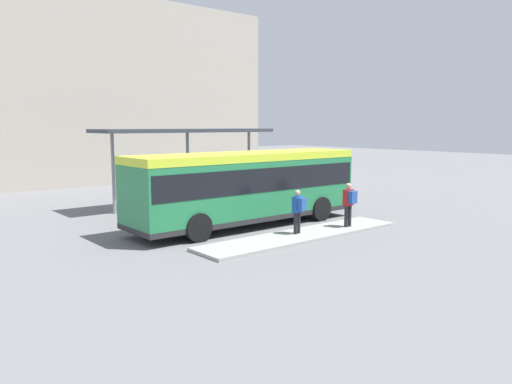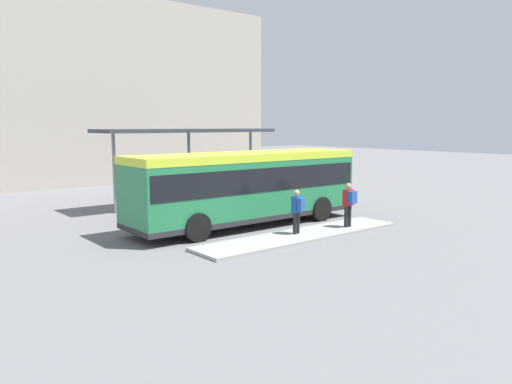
% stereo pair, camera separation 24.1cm
% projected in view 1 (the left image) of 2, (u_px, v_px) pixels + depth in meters
% --- Properties ---
extents(ground_plane, '(120.00, 120.00, 0.00)m').
position_uv_depth(ground_plane, '(247.00, 225.00, 20.65)').
color(ground_plane, slate).
extents(curb_island, '(8.89, 1.80, 0.12)m').
position_uv_depth(curb_island, '(303.00, 235.00, 18.52)').
color(curb_island, '#9E9E99').
rests_on(curb_island, ground_plane).
extents(city_bus, '(10.18, 2.73, 3.02)m').
position_uv_depth(city_bus, '(247.00, 183.00, 20.42)').
color(city_bus, '#237A47').
rests_on(city_bus, ground_plane).
extents(pedestrian_waiting, '(0.43, 0.44, 1.75)m').
position_uv_depth(pedestrian_waiting, '(349.00, 202.00, 19.67)').
color(pedestrian_waiting, '#232328').
rests_on(pedestrian_waiting, curb_island).
extents(pedestrian_companion, '(0.44, 0.47, 1.64)m').
position_uv_depth(pedestrian_companion, '(298.00, 209.00, 18.41)').
color(pedestrian_companion, '#232328').
rests_on(pedestrian_companion, curb_island).
extents(bicycle_blue, '(0.48, 1.59, 0.69)m').
position_uv_depth(bicycle_blue, '(318.00, 191.00, 28.93)').
color(bicycle_blue, black).
rests_on(bicycle_blue, ground_plane).
extents(bicycle_red, '(0.48, 1.59, 0.69)m').
position_uv_depth(bicycle_red, '(303.00, 190.00, 29.39)').
color(bicycle_red, black).
rests_on(bicycle_red, ground_plane).
extents(bicycle_green, '(0.48, 1.52, 0.66)m').
position_uv_depth(bicycle_green, '(293.00, 188.00, 30.09)').
color(bicycle_green, black).
rests_on(bicycle_green, ground_plane).
extents(station_shelter, '(9.54, 2.53, 3.94)m').
position_uv_depth(station_shelter, '(187.00, 133.00, 25.53)').
color(station_shelter, '#383D47').
rests_on(station_shelter, ground_plane).
extents(potted_planter_near_shelter, '(0.80, 0.80, 1.16)m').
position_uv_depth(potted_planter_near_shelter, '(229.00, 197.00, 24.58)').
color(potted_planter_near_shelter, slate).
rests_on(potted_planter_near_shelter, ground_plane).
extents(potted_planter_far_side, '(0.70, 0.70, 1.15)m').
position_uv_depth(potted_planter_far_side, '(139.00, 206.00, 21.96)').
color(potted_planter_far_side, slate).
rests_on(potted_planter_far_side, ground_plane).
extents(station_building, '(28.03, 12.23, 13.06)m').
position_uv_depth(station_building, '(66.00, 93.00, 38.05)').
color(station_building, '#B2A899').
rests_on(station_building, ground_plane).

